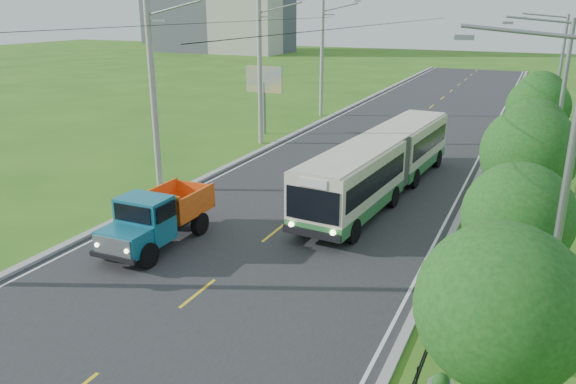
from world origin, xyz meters
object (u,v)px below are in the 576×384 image
Objects in this scene: tree_fourth at (534,137)px; planter_near at (478,262)px; pole_mid at (260,72)px; pole_far at (322,58)px; tree_third at (530,158)px; tree_back at (541,99)px; dump_truck at (157,215)px; planter_far at (509,161)px; streetlight_far at (557,77)px; tree_fifth at (538,111)px; pole_near at (154,96)px; billboard_left at (264,84)px; streetlight_mid at (556,111)px; planter_mid at (498,199)px; bus at (382,161)px; tree_second at (519,221)px; tree_front at (503,313)px; streetlight_near at (556,203)px.

tree_fourth is 8.87m from planter_near.
pole_mid is at bearing 138.35° from planter_near.
pole_far is 30.78m from tree_third.
tree_back reaches higher than dump_truck.
tree_fourth is at bearing -80.92° from planter_far.
streetlight_far is (0.79, 1.86, 1.25)m from tree_back.
tree_fifth is at bearing 90.00° from tree_third.
billboard_left is (-1.24, 15.00, -1.23)m from pole_near.
billboard_left is (-20.14, 10.00, -1.04)m from streetlight_mid.
dump_truck is (5.71, -21.11, -2.54)m from billboard_left.
planter_mid is 6.06m from bus.
billboard_left is at bearing 151.08° from planter_mid.
tree_second is 12.36m from planter_mid.
streetlight_far is (18.90, 7.00, -0.19)m from pole_mid.
pole_mid is 14.93× the size of planter_far.
tree_third is at bearing -53.91° from pole_far.
pole_far is 1.92× the size of billboard_left.
pole_far reaches higher than tree_third.
tree_fourth is at bearing 90.00° from tree_second.
planter_near is (16.86, -27.00, -4.81)m from pole_far.
bus is (-5.77, -0.92, 1.59)m from planter_mid.
tree_fourth is 8.06× the size of planter_near.
tree_third is at bearing 59.59° from planter_near.
pole_mid is 19.03m from dump_truck.
streetlight_mid is at bearing -26.40° from billboard_left.
tree_fifth reaches higher than billboard_left.
planter_near is at bearing 13.77° from dump_truck.
pole_near reaches higher than tree_front.
tree_second is at bearing -48.48° from billboard_left.
tree_back is at bearing 90.00° from tree_fourth.
tree_back is (18.12, 17.14, -1.44)m from pole_near.
pole_mid is 14.93× the size of planter_near.
tree_front is at bearing -82.74° from planter_near.
planter_near is at bearing -98.77° from tree_fourth.
streetlight_near is 7.84m from planter_near.
billboard_left is at bearing 124.79° from tree_front.
tree_second is 7.91× the size of planter_far.
tree_fourth is 0.60× the size of streetlight_far.
planter_mid is (16.86, -7.00, -4.81)m from pole_mid.
pole_mid and pole_far have the same top height.
pole_far is 38.03m from streetlight_near.
tree_front is (18.12, -36.86, -1.37)m from pole_far.
tree_fourth is 0.97× the size of dump_truck.
streetlight_near is 13.54× the size of planter_far.
pole_mid is 30.79m from tree_front.
pole_far is 20.70m from planter_far.
streetlight_near is at bearing -69.84° from tree_second.
tree_front is 26.12m from planter_far.
planter_far is (-1.26, 13.86, -3.70)m from tree_third.
tree_fourth is (-0.00, 18.00, -0.13)m from tree_front.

